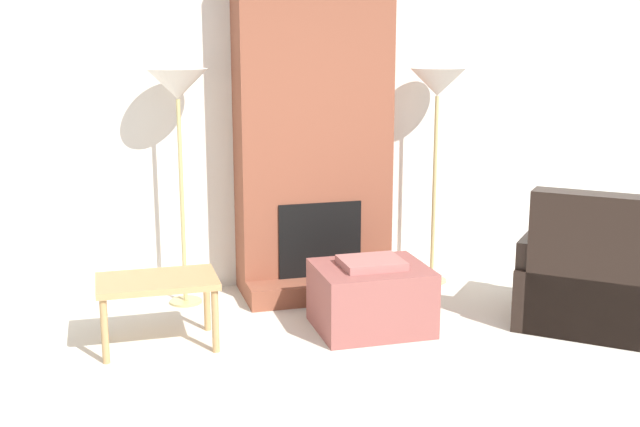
# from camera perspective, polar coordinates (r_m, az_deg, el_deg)

# --- Properties ---
(wall_back) EXTENTS (6.82, 0.06, 2.60)m
(wall_back) POSITION_cam_1_polar(r_m,az_deg,el_deg) (6.25, -1.08, 6.83)
(wall_back) COLOR silver
(wall_back) RESTS_ON ground_plane
(fireplace) EXTENTS (1.14, 0.66, 2.60)m
(fireplace) POSITION_cam_1_polar(r_m,az_deg,el_deg) (6.02, -0.49, 6.14)
(fireplace) COLOR brown
(fireplace) RESTS_ON ground_plane
(ottoman) EXTENTS (0.73, 0.62, 0.48)m
(ottoman) POSITION_cam_1_polar(r_m,az_deg,el_deg) (5.37, 3.65, -5.91)
(ottoman) COLOR #8C4C47
(ottoman) RESTS_ON ground_plane
(armchair) EXTENTS (1.20, 1.19, 0.96)m
(armchair) POSITION_cam_1_polar(r_m,az_deg,el_deg) (5.67, 18.62, -4.79)
(armchair) COLOR black
(armchair) RESTS_ON ground_plane
(side_table) EXTENTS (0.74, 0.47, 0.45)m
(side_table) POSITION_cam_1_polar(r_m,az_deg,el_deg) (5.13, -11.50, -5.18)
(side_table) COLOR tan
(side_table) RESTS_ON ground_plane
(floor_lamp_left) EXTENTS (0.43, 0.43, 1.70)m
(floor_lamp_left) POSITION_cam_1_polar(r_m,az_deg,el_deg) (5.72, -10.08, 8.39)
(floor_lamp_left) COLOR tan
(floor_lamp_left) RESTS_ON ground_plane
(floor_lamp_right) EXTENTS (0.43, 0.43, 1.68)m
(floor_lamp_right) POSITION_cam_1_polar(r_m,az_deg,el_deg) (6.21, 8.35, 8.63)
(floor_lamp_right) COLOR tan
(floor_lamp_right) RESTS_ON ground_plane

